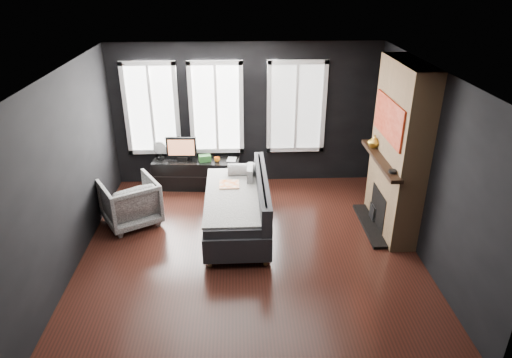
{
  "coord_description": "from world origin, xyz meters",
  "views": [
    {
      "loc": [
        -0.16,
        -5.8,
        3.94
      ],
      "look_at": [
        0.1,
        0.3,
        1.05
      ],
      "focal_mm": 32.0,
      "sensor_mm": 36.0,
      "label": 1
    }
  ],
  "objects_px": {
    "media_console": "(197,173)",
    "mug": "(217,159)",
    "monitor": "(181,147)",
    "sofa": "(236,204)",
    "armchair": "(130,200)",
    "mantel_vase": "(374,141)",
    "book": "(227,154)"
  },
  "relations": [
    {
      "from": "media_console",
      "to": "mug",
      "type": "xyz_separation_m",
      "value": [
        0.4,
        -0.11,
        0.34
      ]
    },
    {
      "from": "media_console",
      "to": "monitor",
      "type": "relative_size",
      "value": 2.83
    },
    {
      "from": "sofa",
      "to": "armchair",
      "type": "bearing_deg",
      "value": 169.83
    },
    {
      "from": "monitor",
      "to": "mantel_vase",
      "type": "relative_size",
      "value": 2.76
    },
    {
      "from": "mug",
      "to": "book",
      "type": "distance_m",
      "value": 0.21
    },
    {
      "from": "sofa",
      "to": "media_console",
      "type": "relative_size",
      "value": 1.33
    },
    {
      "from": "armchair",
      "to": "mug",
      "type": "relative_size",
      "value": 7.8
    },
    {
      "from": "sofa",
      "to": "book",
      "type": "xyz_separation_m",
      "value": [
        -0.17,
        1.61,
        0.21
      ]
    },
    {
      "from": "sofa",
      "to": "armchair",
      "type": "distance_m",
      "value": 1.78
    },
    {
      "from": "sofa",
      "to": "mug",
      "type": "relative_size",
      "value": 19.9
    },
    {
      "from": "armchair",
      "to": "monitor",
      "type": "distance_m",
      "value": 1.58
    },
    {
      "from": "book",
      "to": "media_console",
      "type": "bearing_deg",
      "value": 176.87
    },
    {
      "from": "mug",
      "to": "mantel_vase",
      "type": "relative_size",
      "value": 0.52
    },
    {
      "from": "monitor",
      "to": "book",
      "type": "xyz_separation_m",
      "value": [
        0.86,
        -0.04,
        -0.14
      ]
    },
    {
      "from": "sofa",
      "to": "mantel_vase",
      "type": "relative_size",
      "value": 10.43
    },
    {
      "from": "armchair",
      "to": "media_console",
      "type": "height_order",
      "value": "armchair"
    },
    {
      "from": "media_console",
      "to": "monitor",
      "type": "bearing_deg",
      "value": -177.94
    },
    {
      "from": "media_console",
      "to": "monitor",
      "type": "height_order",
      "value": "monitor"
    },
    {
      "from": "media_console",
      "to": "book",
      "type": "relative_size",
      "value": 7.07
    },
    {
      "from": "armchair",
      "to": "mantel_vase",
      "type": "distance_m",
      "value": 4.1
    },
    {
      "from": "sofa",
      "to": "book",
      "type": "bearing_deg",
      "value": 95.45
    },
    {
      "from": "mug",
      "to": "mantel_vase",
      "type": "height_order",
      "value": "mantel_vase"
    },
    {
      "from": "sofa",
      "to": "media_console",
      "type": "xyz_separation_m",
      "value": [
        -0.76,
        1.64,
        -0.19
      ]
    },
    {
      "from": "mug",
      "to": "media_console",
      "type": "bearing_deg",
      "value": 165.2
    },
    {
      "from": "armchair",
      "to": "sofa",
      "type": "bearing_deg",
      "value": 140.08
    },
    {
      "from": "armchair",
      "to": "media_console",
      "type": "xyz_separation_m",
      "value": [
        0.99,
        1.34,
        -0.15
      ]
    },
    {
      "from": "mug",
      "to": "mantel_vase",
      "type": "xyz_separation_m",
      "value": [
        2.61,
        -1.08,
        0.71
      ]
    },
    {
      "from": "monitor",
      "to": "mantel_vase",
      "type": "height_order",
      "value": "mantel_vase"
    },
    {
      "from": "media_console",
      "to": "book",
      "type": "height_order",
      "value": "book"
    },
    {
      "from": "mug",
      "to": "book",
      "type": "xyz_separation_m",
      "value": [
        0.19,
        0.07,
        0.06
      ]
    },
    {
      "from": "armchair",
      "to": "media_console",
      "type": "distance_m",
      "value": 1.67
    },
    {
      "from": "sofa",
      "to": "mantel_vase",
      "type": "xyz_separation_m",
      "value": [
        2.25,
        0.45,
        0.86
      ]
    }
  ]
}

